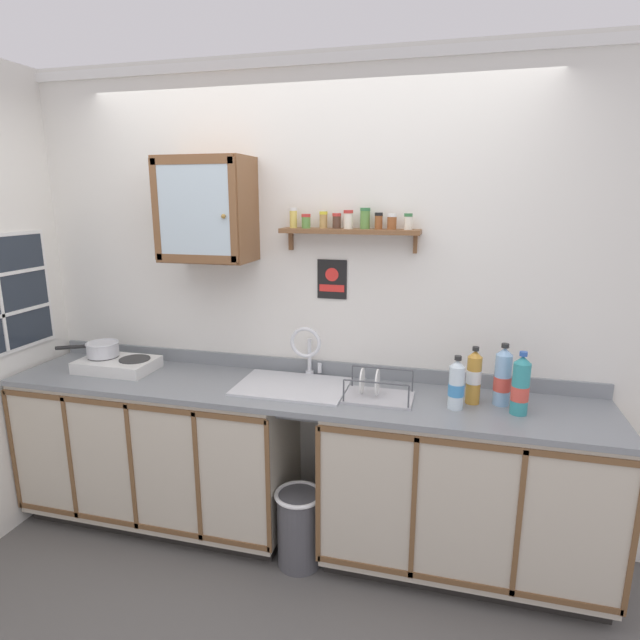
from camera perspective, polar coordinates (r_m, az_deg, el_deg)
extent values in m
plane|color=#565451|center=(2.91, -5.91, -27.88)|extent=(6.28, 6.28, 0.00)
cube|color=silver|center=(2.97, -1.41, 1.85)|extent=(3.88, 0.05, 2.65)
cube|color=white|center=(2.96, -1.75, 26.70)|extent=(3.88, 0.02, 0.05)
cube|color=black|center=(3.54, -16.41, -19.22)|extent=(1.55, 0.50, 0.08)
cube|color=beige|center=(3.31, -17.20, -12.96)|extent=(1.58, 0.56, 0.81)
cube|color=brown|center=(2.95, -20.62, -8.82)|extent=(1.58, 0.01, 0.03)
cube|color=brown|center=(3.28, -19.52, -20.54)|extent=(1.58, 0.01, 0.03)
cube|color=brown|center=(3.58, -30.76, -12.25)|extent=(0.02, 0.01, 0.74)
cube|color=brown|center=(3.32, -25.83, -13.62)|extent=(0.02, 0.01, 0.74)
cube|color=brown|center=(3.10, -20.05, -15.08)|extent=(0.02, 0.01, 0.74)
cube|color=brown|center=(2.91, -13.36, -16.56)|extent=(0.02, 0.01, 0.74)
cube|color=brown|center=(2.76, -5.73, -17.97)|extent=(0.02, 0.01, 0.74)
cube|color=black|center=(3.14, 15.03, -23.82)|extent=(1.37, 0.50, 0.08)
cube|color=beige|center=(2.87, 15.59, -17.09)|extent=(1.40, 0.56, 0.81)
cube|color=brown|center=(2.45, 16.19, -13.09)|extent=(1.40, 0.01, 0.03)
cube|color=brown|center=(2.84, 15.14, -26.18)|extent=(1.40, 0.01, 0.03)
cube|color=brown|center=(2.69, -0.23, -18.79)|extent=(0.02, 0.01, 0.74)
cube|color=brown|center=(2.63, 10.25, -19.89)|extent=(0.02, 0.01, 0.74)
cube|color=brown|center=(2.65, 21.01, -20.37)|extent=(0.02, 0.01, 0.74)
cube|color=brown|center=(2.75, 31.32, -20.21)|extent=(0.02, 0.01, 0.74)
cube|color=gray|center=(2.81, -3.11, -7.85)|extent=(3.24, 0.59, 0.03)
cube|color=gray|center=(3.03, -1.55, -5.08)|extent=(3.24, 0.02, 0.08)
cube|color=silver|center=(2.82, -3.10, -7.30)|extent=(0.59, 0.40, 0.01)
cube|color=slate|center=(2.86, -3.07, -9.35)|extent=(0.51, 0.33, 0.01)
cube|color=slate|center=(2.99, -2.10, -7.29)|extent=(0.51, 0.01, 0.11)
cube|color=slate|center=(2.69, -4.19, -9.72)|extent=(0.51, 0.01, 0.11)
cylinder|color=#4C4C51|center=(2.86, -3.07, -9.38)|extent=(0.04, 0.04, 0.01)
cylinder|color=silver|center=(3.01, -1.16, -5.81)|extent=(0.05, 0.05, 0.02)
cylinder|color=silver|center=(2.97, -1.17, -3.85)|extent=(0.02, 0.02, 0.19)
torus|color=silver|center=(2.87, -1.60, -2.48)|extent=(0.18, 0.02, 0.18)
cylinder|color=silver|center=(2.98, -0.05, -5.31)|extent=(0.02, 0.02, 0.05)
cube|color=silver|center=(3.30, -21.40, -4.60)|extent=(0.44, 0.28, 0.07)
cylinder|color=#2D2D2D|center=(3.37, -22.72, -3.71)|extent=(0.18, 0.18, 0.01)
cylinder|color=#2D2D2D|center=(3.24, -19.72, -4.07)|extent=(0.18, 0.18, 0.01)
cylinder|color=black|center=(3.27, -24.18, -5.02)|extent=(0.03, 0.02, 0.03)
cylinder|color=black|center=(3.14, -21.13, -5.46)|extent=(0.03, 0.02, 0.03)
cylinder|color=silver|center=(3.35, -22.78, -3.01)|extent=(0.18, 0.18, 0.08)
torus|color=silver|center=(3.34, -22.85, -2.36)|extent=(0.19, 0.19, 0.01)
cylinder|color=black|center=(3.38, -25.74, -2.71)|extent=(0.15, 0.10, 0.02)
cylinder|color=silver|center=(2.60, 14.76, -7.21)|extent=(0.07, 0.07, 0.21)
cone|color=silver|center=(2.56, 14.92, -4.63)|extent=(0.07, 0.07, 0.03)
cylinder|color=#262626|center=(2.55, 14.96, -4.06)|extent=(0.03, 0.03, 0.02)
cylinder|color=#3F8CCC|center=(2.60, 14.74, -7.42)|extent=(0.08, 0.08, 0.06)
cylinder|color=gold|center=(2.68, 16.54, -6.35)|extent=(0.07, 0.07, 0.24)
cone|color=gold|center=(2.64, 16.73, -3.58)|extent=(0.07, 0.07, 0.03)
cylinder|color=#262626|center=(2.64, 16.77, -3.04)|extent=(0.03, 0.03, 0.02)
cylinder|color=white|center=(2.68, 16.56, -5.98)|extent=(0.07, 0.07, 0.07)
cylinder|color=#8CB7E0|center=(2.71, 19.43, -6.22)|extent=(0.08, 0.08, 0.26)
cone|color=#8CB7E0|center=(2.66, 19.67, -3.25)|extent=(0.08, 0.08, 0.04)
cylinder|color=#262626|center=(2.66, 19.72, -2.67)|extent=(0.04, 0.04, 0.02)
cylinder|color=#D84C3F|center=(2.71, 19.40, -6.60)|extent=(0.08, 0.08, 0.07)
cylinder|color=teal|center=(2.62, 21.17, -7.06)|extent=(0.08, 0.08, 0.25)
cone|color=teal|center=(2.58, 21.44, -4.08)|extent=(0.08, 0.08, 0.04)
cylinder|color=#2D59B2|center=(2.57, 21.49, -3.48)|extent=(0.04, 0.04, 0.02)
cylinder|color=#D84C3F|center=(2.63, 21.13, -7.51)|extent=(0.08, 0.08, 0.07)
cube|color=#B2B2B7|center=(2.69, 6.47, -8.44)|extent=(0.35, 0.24, 0.01)
cylinder|color=#4C4F54|center=(2.59, 2.61, -7.76)|extent=(0.01, 0.01, 0.11)
cylinder|color=#4C4F54|center=(2.54, 9.72, -8.32)|extent=(0.01, 0.01, 0.11)
cylinder|color=#4C4F54|center=(2.79, 3.58, -6.15)|extent=(0.01, 0.01, 0.11)
cylinder|color=#4C4F54|center=(2.75, 10.15, -6.63)|extent=(0.01, 0.01, 0.11)
cylinder|color=#4C4F54|center=(2.54, 6.17, -6.86)|extent=(0.32, 0.01, 0.01)
cylinder|color=#4C4F54|center=(2.75, 6.87, -5.29)|extent=(0.32, 0.01, 0.01)
cylinder|color=white|center=(2.67, 4.66, -6.68)|extent=(0.01, 0.13, 0.13)
cylinder|color=white|center=(2.66, 6.33, -6.81)|extent=(0.01, 0.13, 0.13)
cube|color=brown|center=(2.94, -12.32, 11.77)|extent=(0.49, 0.29, 0.56)
cube|color=silver|center=(2.81, -13.72, 11.64)|extent=(0.40, 0.01, 0.46)
cube|color=brown|center=(2.92, -17.63, 11.45)|extent=(0.04, 0.01, 0.52)
cube|color=brown|center=(2.71, -9.53, 11.78)|extent=(0.04, 0.01, 0.52)
cube|color=brown|center=(2.81, -14.03, 16.74)|extent=(0.46, 0.01, 0.04)
cube|color=brown|center=(2.82, -13.45, 6.55)|extent=(0.46, 0.01, 0.04)
sphere|color=olive|center=(2.72, -10.59, 11.15)|extent=(0.02, 0.02, 0.02)
cube|color=brown|center=(2.76, 3.25, 9.74)|extent=(0.74, 0.14, 0.02)
cube|color=brown|center=(2.90, -3.21, 8.69)|extent=(0.02, 0.03, 0.10)
cube|color=brown|center=(2.77, 10.44, 8.27)|extent=(0.02, 0.03, 0.10)
cylinder|color=#E0C659|center=(2.84, -2.95, 11.00)|extent=(0.04, 0.04, 0.09)
cylinder|color=white|center=(2.84, -2.96, 12.08)|extent=(0.04, 0.04, 0.02)
cylinder|color=#598C3F|center=(2.80, -1.54, 10.66)|extent=(0.05, 0.05, 0.06)
cylinder|color=red|center=(2.80, -1.55, 11.42)|extent=(0.05, 0.05, 0.02)
cylinder|color=tan|center=(2.80, 0.38, 10.80)|extent=(0.04, 0.04, 0.07)
cylinder|color=yellow|center=(2.80, 0.38, 11.70)|extent=(0.04, 0.04, 0.02)
cylinder|color=#4C3326|center=(2.78, 1.85, 10.68)|extent=(0.04, 0.04, 0.06)
cylinder|color=red|center=(2.78, 1.85, 11.50)|extent=(0.05, 0.05, 0.02)
cylinder|color=silver|center=(2.76, 3.13, 10.82)|extent=(0.05, 0.05, 0.08)
cylinder|color=red|center=(2.75, 3.14, 11.81)|extent=(0.05, 0.05, 0.02)
cylinder|color=#598C3F|center=(2.75, 4.98, 10.91)|extent=(0.05, 0.05, 0.09)
cylinder|color=#33723F|center=(2.75, 5.00, 12.03)|extent=(0.05, 0.05, 0.02)
cylinder|color=brown|center=(2.74, 6.46, 10.62)|extent=(0.04, 0.04, 0.07)
cylinder|color=black|center=(2.74, 6.49, 11.50)|extent=(0.04, 0.04, 0.02)
cylinder|color=brown|center=(2.72, 7.91, 10.50)|extent=(0.05, 0.05, 0.06)
cylinder|color=white|center=(2.72, 7.94, 11.34)|extent=(0.05, 0.05, 0.02)
cylinder|color=silver|center=(2.72, 9.66, 10.46)|extent=(0.04, 0.04, 0.07)
cylinder|color=#33723F|center=(2.71, 9.70, 11.32)|extent=(0.04, 0.04, 0.02)
cube|color=black|center=(2.88, 1.34, 4.50)|extent=(0.17, 0.01, 0.22)
cube|color=red|center=(2.88, 1.31, 3.52)|extent=(0.14, 0.00, 0.04)
cylinder|color=red|center=(2.87, 1.32, 5.02)|extent=(0.07, 0.00, 0.07)
cube|color=white|center=(3.37, -31.76, 2.28)|extent=(0.01, 0.02, 0.64)
cube|color=white|center=(3.39, -31.52, 0.40)|extent=(0.01, 0.69, 0.02)
cylinder|color=#4C4C51|center=(2.96, -2.33, -22.01)|extent=(0.23, 0.23, 0.41)
torus|color=white|center=(2.84, -2.37, -18.63)|extent=(0.26, 0.26, 0.02)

